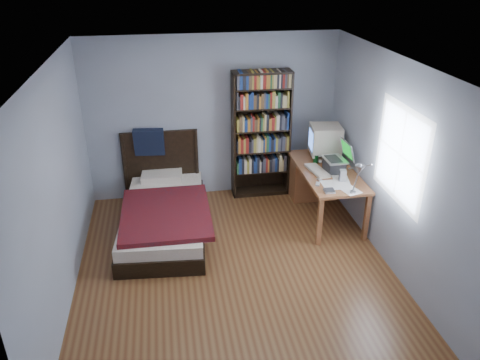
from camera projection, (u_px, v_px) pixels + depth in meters
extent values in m
plane|color=#5C321B|center=(235.00, 268.00, 5.79)|extent=(4.20, 4.20, 0.00)
plane|color=white|center=(234.00, 65.00, 4.69)|extent=(4.20, 4.20, 0.00)
cube|color=#9AA3B5|center=(213.00, 118.00, 7.10)|extent=(3.80, 0.04, 2.50)
cube|color=#9AA3B5|center=(279.00, 301.00, 3.38)|extent=(3.80, 0.04, 2.50)
cube|color=#9AA3B5|center=(58.00, 190.00, 4.95)|extent=(0.04, 4.20, 2.50)
cube|color=#9AA3B5|center=(393.00, 166.00, 5.52)|extent=(0.04, 4.20, 2.50)
cube|color=white|center=(401.00, 155.00, 5.30)|extent=(0.01, 1.14, 1.14)
cube|color=white|center=(400.00, 155.00, 5.30)|extent=(0.01, 1.00, 1.00)
cube|color=brown|center=(327.00, 171.00, 6.66)|extent=(0.75, 1.59, 0.04)
cube|color=brown|center=(320.00, 222.00, 6.11)|extent=(0.06, 0.06, 0.69)
cube|color=brown|center=(367.00, 217.00, 6.21)|extent=(0.06, 0.06, 0.69)
cube|color=brown|center=(290.00, 174.00, 7.43)|extent=(0.06, 0.06, 0.69)
cube|color=brown|center=(329.00, 171.00, 7.53)|extent=(0.06, 0.06, 0.69)
cube|color=brown|center=(313.00, 177.00, 7.33)|extent=(0.69, 0.40, 0.68)
cube|color=#C0B39F|center=(322.00, 156.00, 7.04)|extent=(0.30, 0.27, 0.03)
cylinder|color=#C0B39F|center=(322.00, 154.00, 7.02)|extent=(0.11, 0.11, 0.06)
cube|color=#C0B39F|center=(326.00, 139.00, 6.93)|extent=(0.47, 0.46, 0.40)
cube|color=#B4AC96|center=(312.00, 140.00, 6.89)|extent=(0.09, 0.43, 0.43)
cube|color=blue|center=(311.00, 140.00, 6.89)|extent=(0.05, 0.32, 0.28)
cube|color=#2D2D30|center=(334.00, 165.00, 6.59)|extent=(0.26, 0.30, 0.17)
cube|color=silver|center=(335.00, 159.00, 6.55)|extent=(0.29, 0.38, 0.02)
cube|color=#2D2D30|center=(333.00, 159.00, 6.54)|extent=(0.19, 0.29, 0.00)
cube|color=silver|center=(347.00, 150.00, 6.51)|extent=(0.10, 0.37, 0.26)
cube|color=#0CBF26|center=(347.00, 150.00, 6.51)|extent=(0.07, 0.30, 0.20)
cube|color=#99999E|center=(353.00, 192.00, 6.00)|extent=(0.06, 0.05, 0.04)
cylinder|color=#99999E|center=(356.00, 179.00, 5.85)|extent=(0.02, 0.14, 0.38)
cylinder|color=#99999E|center=(360.00, 167.00, 5.53)|extent=(0.16, 0.32, 0.19)
cone|color=#99999E|center=(360.00, 169.00, 5.37)|extent=(0.12, 0.12, 0.10)
cube|color=#B4AC96|center=(317.00, 171.00, 6.59)|extent=(0.27, 0.50, 0.05)
cube|color=gray|center=(343.00, 176.00, 6.29)|extent=(0.10, 0.10, 0.16)
cylinder|color=#083E08|center=(316.00, 159.00, 6.84)|extent=(0.07, 0.07, 0.13)
ellipsoid|color=silver|center=(320.00, 161.00, 6.88)|extent=(0.06, 0.11, 0.04)
cube|color=silver|center=(320.00, 180.00, 6.34)|extent=(0.07, 0.10, 0.02)
cube|color=gray|center=(318.00, 184.00, 6.22)|extent=(0.08, 0.11, 0.02)
cube|color=gray|center=(329.00, 191.00, 6.03)|extent=(0.13, 0.13, 0.03)
cube|color=black|center=(233.00, 137.00, 7.11)|extent=(0.03, 0.30, 1.97)
cube|color=black|center=(288.00, 134.00, 7.24)|extent=(0.03, 0.30, 1.97)
cube|color=black|center=(262.00, 72.00, 6.75)|extent=(0.89, 0.30, 0.03)
cube|color=black|center=(260.00, 190.00, 7.60)|extent=(0.89, 0.30, 0.06)
cube|color=black|center=(259.00, 132.00, 7.30)|extent=(0.89, 0.02, 1.97)
cube|color=olive|center=(261.00, 134.00, 7.15)|extent=(0.81, 0.22, 1.77)
cube|color=black|center=(165.00, 223.00, 6.55)|extent=(1.27, 2.28, 0.22)
cube|color=beige|center=(164.00, 211.00, 6.46)|extent=(1.23, 2.21, 0.16)
cube|color=maroon|center=(166.00, 214.00, 6.17)|extent=(1.17, 1.44, 0.07)
cube|color=beige|center=(162.00, 176.00, 7.16)|extent=(0.63, 0.43, 0.12)
cube|color=black|center=(161.00, 165.00, 7.25)|extent=(1.16, 0.05, 1.10)
cylinder|color=black|center=(125.00, 168.00, 7.15)|extent=(0.06, 0.06, 1.10)
cylinder|color=black|center=(197.00, 163.00, 7.31)|extent=(0.06, 0.06, 1.10)
cube|color=black|center=(149.00, 142.00, 7.02)|extent=(0.46, 0.20, 0.43)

